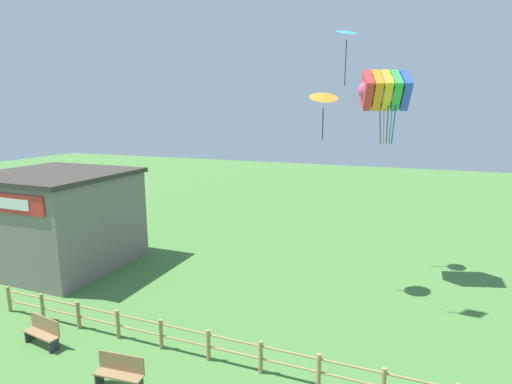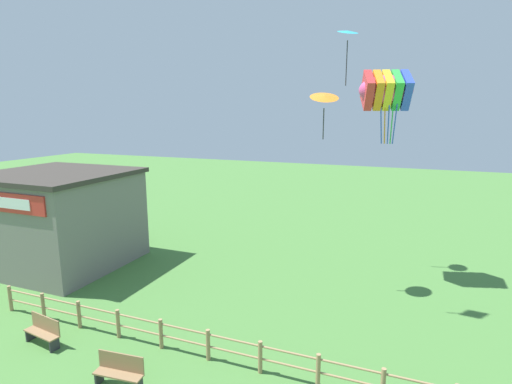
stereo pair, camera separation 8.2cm
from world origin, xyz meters
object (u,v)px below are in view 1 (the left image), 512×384
at_px(seaside_building, 57,218).
at_px(kite_rainbow_parafoil, 385,90).
at_px(park_bench_by_building, 43,331).
at_px(kite_cyan_delta, 347,33).
at_px(kite_orange_delta, 324,97).
at_px(park_bench_near_fence, 120,371).

distance_m(seaside_building, kite_rainbow_parafoil, 18.01).
height_order(park_bench_by_building, kite_rainbow_parafoil, kite_rainbow_parafoil).
relative_size(kite_cyan_delta, kite_orange_delta, 1.31).
distance_m(park_bench_near_fence, kite_orange_delta, 12.94).
xyz_separation_m(seaside_building, park_bench_by_building, (5.73, -6.19, -2.02)).
distance_m(park_bench_by_building, kite_rainbow_parafoil, 17.25).
height_order(kite_cyan_delta, kite_orange_delta, kite_cyan_delta).
distance_m(park_bench_by_building, kite_orange_delta, 14.20).
bearing_deg(kite_cyan_delta, kite_rainbow_parafoil, -27.20).
distance_m(park_bench_near_fence, kite_rainbow_parafoil, 15.75).
distance_m(seaside_building, kite_orange_delta, 15.26).
relative_size(park_bench_by_building, kite_rainbow_parafoil, 0.46).
xyz_separation_m(park_bench_by_building, kite_cyan_delta, (8.37, 11.76, 11.44)).
bearing_deg(park_bench_by_building, kite_cyan_delta, 54.55).
bearing_deg(kite_orange_delta, seaside_building, -171.27).
bearing_deg(kite_orange_delta, kite_cyan_delta, 84.46).
xyz_separation_m(seaside_building, kite_rainbow_parafoil, (16.14, 4.53, 6.60)).
xyz_separation_m(park_bench_by_building, kite_orange_delta, (8.04, 8.30, 8.26)).
bearing_deg(seaside_building, kite_rainbow_parafoil, 15.68).
bearing_deg(seaside_building, park_bench_by_building, -47.19).
height_order(park_bench_near_fence, kite_cyan_delta, kite_cyan_delta).
xyz_separation_m(seaside_building, kite_orange_delta, (13.77, 2.11, 6.24)).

